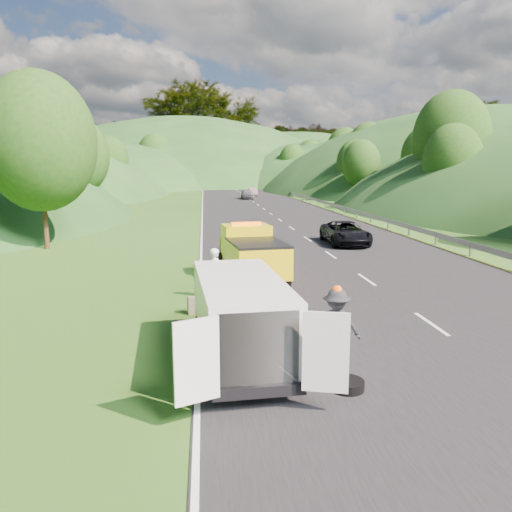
{
  "coord_description": "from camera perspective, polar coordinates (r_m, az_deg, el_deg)",
  "views": [
    {
      "loc": [
        -3.7,
        -15.7,
        4.63
      ],
      "look_at": [
        -1.76,
        2.91,
        1.3
      ],
      "focal_mm": 35.0,
      "sensor_mm": 36.0,
      "label": 1
    }
  ],
  "objects": [
    {
      "name": "tow_truck",
      "position": [
        20.54,
        -0.55,
        0.3
      ],
      "size": [
        2.62,
        5.61,
        2.33
      ],
      "rotation": [
        0.0,
        0.0,
        0.12
      ],
      "color": "black",
      "rests_on": "ground"
    },
    {
      "name": "suitcase",
      "position": [
        16.13,
        -7.17,
        -5.61
      ],
      "size": [
        0.39,
        0.27,
        0.57
      ],
      "primitive_type": "cube",
      "rotation": [
        0.0,
        0.0,
        0.23
      ],
      "color": "#625B49",
      "rests_on": "ground"
    },
    {
      "name": "dist_car_c",
      "position": [
        111.71,
        -2.63,
        7.71
      ],
      "size": [
        2.18,
        5.36,
        1.55
      ],
      "primitive_type": "imported",
      "color": "#A65372",
      "rests_on": "ground"
    },
    {
      "name": "road_surface",
      "position": [
        56.29,
        0.91,
        5.38
      ],
      "size": [
        14.0,
        200.0,
        0.02
      ],
      "primitive_type": "cube",
      "color": "black",
      "rests_on": "ground"
    },
    {
      "name": "dist_car_b",
      "position": [
        81.88,
        -0.38,
        6.85
      ],
      "size": [
        1.38,
        3.95,
        1.3
      ],
      "primitive_type": "imported",
      "color": "#754E59",
      "rests_on": "ground"
    },
    {
      "name": "woman",
      "position": [
        17.98,
        -4.61,
        -4.86
      ],
      "size": [
        0.7,
        0.8,
        1.81
      ],
      "primitive_type": "imported",
      "rotation": [
        0.0,
        0.0,
        1.97
      ],
      "color": "white",
      "rests_on": "ground"
    },
    {
      "name": "spare_tire",
      "position": [
        11.05,
        10.33,
        -14.84
      ],
      "size": [
        0.73,
        0.73,
        0.2
      ],
      "primitive_type": "cylinder",
      "color": "black",
      "rests_on": "ground"
    },
    {
      "name": "ground",
      "position": [
        16.78,
        7.06,
        -6.0
      ],
      "size": [
        320.0,
        320.0,
        0.0
      ],
      "primitive_type": "plane",
      "color": "#38661E",
      "rests_on": "ground"
    },
    {
      "name": "tree_line_left",
      "position": [
        77.37,
        -17.45,
        6.2
      ],
      "size": [
        14.0,
        140.0,
        14.0
      ],
      "primitive_type": null,
      "color": "#2D5218",
      "rests_on": "ground"
    },
    {
      "name": "worker",
      "position": [
        12.42,
        9.03,
        -11.93
      ],
      "size": [
        1.2,
        0.73,
        1.8
      ],
      "primitive_type": "imported",
      "rotation": [
        0.0,
        0.0,
        -0.05
      ],
      "color": "black",
      "rests_on": "ground"
    },
    {
      "name": "dist_car_a",
      "position": [
        74.46,
        -1.01,
        6.53
      ],
      "size": [
        1.76,
        4.38,
        1.49
      ],
      "primitive_type": "imported",
      "color": "#4D4E52",
      "rests_on": "ground"
    },
    {
      "name": "white_van",
      "position": [
        11.97,
        -1.87,
        -6.66
      ],
      "size": [
        3.22,
        6.03,
        2.09
      ],
      "rotation": [
        0.0,
        0.0,
        0.07
      ],
      "color": "black",
      "rests_on": "ground"
    },
    {
      "name": "hills_backdrop",
      "position": [
        150.81,
        -2.09,
        8.33
      ],
      "size": [
        201.0,
        288.6,
        44.0
      ],
      "primitive_type": null,
      "color": "#2D5B23",
      "rests_on": "ground"
    },
    {
      "name": "child",
      "position": [
        16.49,
        -0.7,
        -6.21
      ],
      "size": [
        0.67,
        0.64,
        1.08
      ],
      "primitive_type": "imported",
      "rotation": [
        0.0,
        0.0,
        -0.6
      ],
      "color": "tan",
      "rests_on": "ground"
    },
    {
      "name": "passing_suv",
      "position": [
        30.9,
        10.13,
        1.32
      ],
      "size": [
        2.34,
        4.97,
        1.37
      ],
      "primitive_type": "imported",
      "rotation": [
        0.0,
        0.0,
        -0.01
      ],
      "color": "black",
      "rests_on": "ground"
    },
    {
      "name": "tree_line_right",
      "position": [
        80.4,
        13.55,
        6.51
      ],
      "size": [
        14.0,
        140.0,
        14.0
      ],
      "primitive_type": null,
      "color": "#2D5218",
      "rests_on": "ground"
    },
    {
      "name": "guardrail",
      "position": [
        69.77,
        5.68,
        6.24
      ],
      "size": [
        0.06,
        140.0,
        1.52
      ],
      "primitive_type": "cube",
      "color": "gray",
      "rests_on": "ground"
    }
  ]
}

